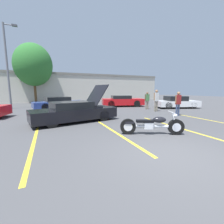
% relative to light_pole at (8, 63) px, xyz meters
% --- Properties ---
extents(ground_plane, '(80.00, 80.00, 0.00)m').
position_rel_light_pole_xyz_m(ground_plane, '(6.52, -14.26, -4.34)').
color(ground_plane, '#474749').
extents(parking_stripe_foreground, '(0.12, 5.07, 0.01)m').
position_rel_light_pole_xyz_m(parking_stripe_foreground, '(2.77, -11.74, -4.34)').
color(parking_stripe_foreground, yellow).
rests_on(parking_stripe_foreground, ground).
extents(parking_stripe_middle, '(0.12, 5.07, 0.01)m').
position_rel_light_pole_xyz_m(parking_stripe_middle, '(5.95, -11.74, -4.34)').
color(parking_stripe_middle, yellow).
rests_on(parking_stripe_middle, ground).
extents(parking_stripe_back, '(0.12, 5.07, 0.01)m').
position_rel_light_pole_xyz_m(parking_stripe_back, '(9.13, -11.74, -4.34)').
color(parking_stripe_back, yellow).
rests_on(parking_stripe_back, ground).
extents(parking_stripe_far, '(0.12, 5.07, 0.01)m').
position_rel_light_pole_xyz_m(parking_stripe_far, '(12.31, -11.74, -4.34)').
color(parking_stripe_far, yellow).
rests_on(parking_stripe_far, ground).
extents(far_building, '(32.00, 4.20, 4.40)m').
position_rel_light_pole_xyz_m(far_building, '(6.52, 8.59, -2.01)').
color(far_building, beige).
rests_on(far_building, ground).
extents(light_pole, '(1.21, 0.28, 7.92)m').
position_rel_light_pole_xyz_m(light_pole, '(0.00, 0.00, 0.00)').
color(light_pole, slate).
rests_on(light_pole, ground).
extents(tree_background, '(4.82, 4.82, 7.88)m').
position_rel_light_pole_xyz_m(tree_background, '(1.75, 5.74, 0.76)').
color(tree_background, brown).
rests_on(tree_background, ground).
extents(motorcycle, '(2.45, 1.28, 0.96)m').
position_rel_light_pole_xyz_m(motorcycle, '(7.23, -12.40, -3.95)').
color(motorcycle, black).
rests_on(motorcycle, ground).
extents(show_car_hood_open, '(5.04, 2.68, 2.16)m').
position_rel_light_pole_xyz_m(show_car_hood_open, '(4.73, -8.57, -3.76)').
color(show_car_hood_open, black).
rests_on(show_car_hood_open, ground).
extents(parked_car_mid_right_row, '(4.83, 2.97, 1.21)m').
position_rel_light_pole_xyz_m(parked_car_mid_right_row, '(10.92, -2.40, -3.74)').
color(parked_car_mid_right_row, red).
rests_on(parked_car_mid_right_row, ground).
extents(parked_car_right_row, '(4.45, 2.95, 1.21)m').
position_rel_light_pole_xyz_m(parked_car_right_row, '(15.31, -5.93, -3.76)').
color(parked_car_right_row, white).
rests_on(parked_car_right_row, ground).
extents(parked_car_mid_left_row, '(5.07, 2.77, 1.16)m').
position_rel_light_pole_xyz_m(parked_car_mid_left_row, '(4.29, -1.90, -3.78)').
color(parked_car_mid_left_row, navy).
rests_on(parked_car_mid_left_row, ground).
extents(spectator_near_motorcycle, '(0.52, 0.22, 1.71)m').
position_rel_light_pole_xyz_m(spectator_near_motorcycle, '(11.78, -9.44, -3.33)').
color(spectator_near_motorcycle, '#38476B').
rests_on(spectator_near_motorcycle, ground).
extents(spectator_by_show_car, '(0.52, 0.21, 1.63)m').
position_rel_light_pole_xyz_m(spectator_by_show_car, '(11.93, -5.60, -3.38)').
color(spectator_by_show_car, gray).
rests_on(spectator_by_show_car, ground).
extents(spectator_midground, '(0.52, 0.24, 1.84)m').
position_rel_light_pole_xyz_m(spectator_midground, '(11.79, -7.09, -3.23)').
color(spectator_midground, gray).
rests_on(spectator_midground, ground).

